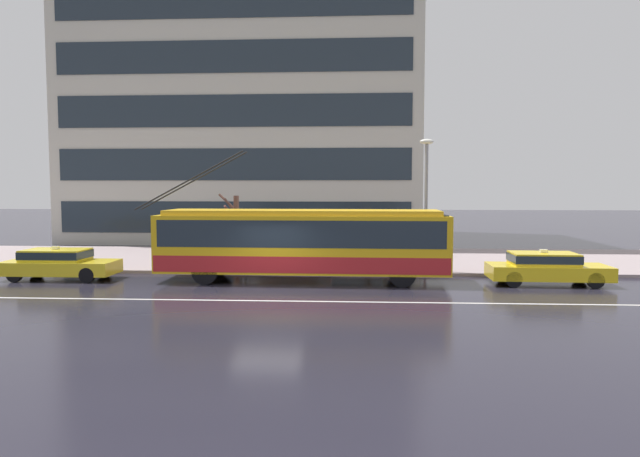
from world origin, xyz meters
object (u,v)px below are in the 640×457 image
object	(u,v)px
bus_shelter	(288,226)
pedestrian_approaching_curb	(383,232)
taxi_ahead_of_bus	(546,267)
trolleybus	(303,242)
taxi_queued_behind_bus	(59,263)
street_tree_bare	(235,227)
pedestrian_at_shelter	(369,231)
street_lamp	(426,192)
pedestrian_walking_past	(216,233)

from	to	relation	value
bus_shelter	pedestrian_approaching_curb	size ratio (longest dim) A/B	2.06
taxi_ahead_of_bus	bus_shelter	size ratio (longest dim) A/B	1.09
trolleybus	bus_shelter	bearing A→B (deg)	106.79
taxi_queued_behind_bus	taxi_ahead_of_bus	bearing A→B (deg)	-0.26
pedestrian_approaching_curb	street_tree_bare	bearing A→B (deg)	172.76
trolleybus	bus_shelter	distance (m)	3.36
bus_shelter	pedestrian_approaching_curb	xyz separation A→B (m)	(4.38, -0.53, -0.24)
trolleybus	pedestrian_at_shelter	bearing A→B (deg)	56.17
taxi_queued_behind_bus	street_lamp	bearing A→B (deg)	8.92
pedestrian_approaching_curb	pedestrian_walking_past	world-z (taller)	pedestrian_approaching_curb
taxi_ahead_of_bus	pedestrian_at_shelter	xyz separation A→B (m)	(-6.84, 4.42, 1.03)
pedestrian_at_shelter	street_tree_bare	size ratio (longest dim) A/B	0.57
taxi_ahead_of_bus	street_lamp	size ratio (longest dim) A/B	0.80
trolleybus	taxi_queued_behind_bus	xyz separation A→B (m)	(-10.19, -0.14, -0.90)
pedestrian_walking_past	street_tree_bare	bearing A→B (deg)	-29.11
taxi_queued_behind_bus	taxi_ahead_of_bus	world-z (taller)	same
trolleybus	street_lamp	xyz separation A→B (m)	(5.24, 2.29, 2.03)
taxi_queued_behind_bus	street_tree_bare	bearing A→B (deg)	28.93
pedestrian_at_shelter	trolleybus	bearing A→B (deg)	-123.83
street_lamp	street_tree_bare	xyz separation A→B (m)	(-8.77, 1.26, -1.65)
trolleybus	pedestrian_walking_past	world-z (taller)	trolleybus
trolleybus	street_lamp	world-z (taller)	street_lamp
bus_shelter	pedestrian_at_shelter	bearing A→B (deg)	14.88
taxi_queued_behind_bus	street_lamp	world-z (taller)	street_lamp
pedestrian_at_shelter	pedestrian_approaching_curb	xyz separation A→B (m)	(0.61, -1.53, 0.08)
taxi_queued_behind_bus	bus_shelter	size ratio (longest dim) A/B	1.08
pedestrian_walking_past	street_tree_bare	world-z (taller)	street_tree_bare
pedestrian_approaching_curb	street_lamp	xyz separation A→B (m)	(1.83, -0.38, 1.82)
taxi_ahead_of_bus	bus_shelter	distance (m)	11.22
pedestrian_at_shelter	street_lamp	bearing A→B (deg)	-38.04
taxi_ahead_of_bus	pedestrian_approaching_curb	world-z (taller)	pedestrian_approaching_curb
pedestrian_at_shelter	pedestrian_walking_past	distance (m)	7.41
trolleybus	pedestrian_approaching_curb	xyz separation A→B (m)	(3.42, 2.66, 0.20)
street_lamp	street_tree_bare	size ratio (longest dim) A/B	1.70
taxi_queued_behind_bus	pedestrian_approaching_curb	world-z (taller)	pedestrian_approaching_curb
taxi_queued_behind_bus	street_lamp	distance (m)	15.89
taxi_queued_behind_bus	bus_shelter	world-z (taller)	bus_shelter
pedestrian_at_shelter	pedestrian_approaching_curb	distance (m)	1.64
bus_shelter	trolleybus	bearing A→B (deg)	-73.21
pedestrian_at_shelter	street_tree_bare	xyz separation A→B (m)	(-6.33, -0.65, 0.25)
taxi_queued_behind_bus	pedestrian_at_shelter	bearing A→B (deg)	18.42
trolleybus	taxi_queued_behind_bus	world-z (taller)	trolleybus
bus_shelter	taxi_queued_behind_bus	bearing A→B (deg)	-160.17
taxi_queued_behind_bus	pedestrian_approaching_curb	xyz separation A→B (m)	(13.60, 2.80, 1.10)
taxi_queued_behind_bus	street_lamp	size ratio (longest dim) A/B	0.79
bus_shelter	pedestrian_at_shelter	distance (m)	3.91
taxi_ahead_of_bus	pedestrian_at_shelter	distance (m)	8.20
street_lamp	taxi_ahead_of_bus	bearing A→B (deg)	-29.72
taxi_ahead_of_bus	street_tree_bare	world-z (taller)	street_tree_bare
pedestrian_approaching_curb	taxi_queued_behind_bus	bearing A→B (deg)	-168.37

